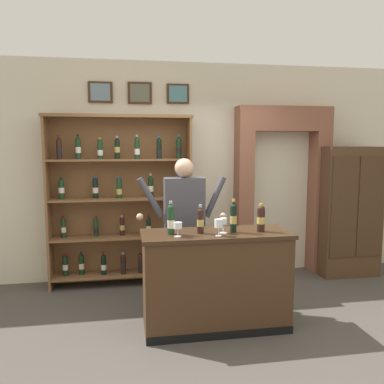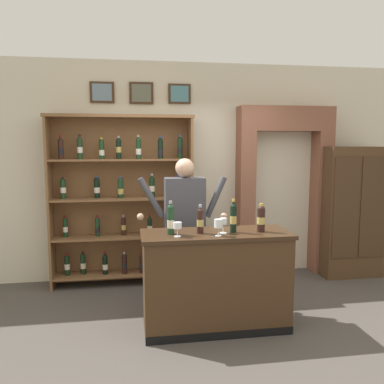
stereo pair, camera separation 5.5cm
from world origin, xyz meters
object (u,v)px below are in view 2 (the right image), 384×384
object	(u,v)px
tasting_bottle_super_tuscan	(171,219)
wine_shelf	(122,196)
tasting_bottle_vin_santo	(261,218)
wine_glass_center	(223,222)
side_cabinet	(350,211)
wine_glass_spare	(177,226)
wine_glass_left	(218,224)
tasting_counter	(216,280)
tasting_bottle_chianti	(200,220)
tasting_bottle_riserva	(233,217)
shopkeeper	(185,214)

from	to	relation	value
tasting_bottle_super_tuscan	wine_shelf	bearing A→B (deg)	108.28
tasting_bottle_vin_santo	wine_glass_center	world-z (taller)	tasting_bottle_vin_santo
side_cabinet	wine_glass_spare	size ratio (longest dim) A/B	13.04
wine_glass_left	wine_glass_center	size ratio (longest dim) A/B	1.07
wine_shelf	wine_glass_center	bearing A→B (deg)	-56.67
tasting_counter	tasting_bottle_chianti	size ratio (longest dim) A/B	5.19
tasting_counter	tasting_bottle_vin_santo	size ratio (longest dim) A/B	5.22
side_cabinet	wine_glass_spare	distance (m)	3.06
wine_glass_center	wine_shelf	bearing A→B (deg)	123.33
side_cabinet	wine_glass_spare	xyz separation A→B (m)	(-2.67, -1.47, 0.18)
tasting_bottle_riserva	wine_glass_left	bearing A→B (deg)	-144.57
tasting_bottle_super_tuscan	shopkeeper	bearing A→B (deg)	70.50
tasting_bottle_chianti	wine_glass_spare	bearing A→B (deg)	-156.21
wine_glass_center	tasting_counter	bearing A→B (deg)	138.16
wine_glass_center	tasting_bottle_chianti	bearing A→B (deg)	172.12
tasting_bottle_chianti	tasting_bottle_vin_santo	distance (m)	0.62
tasting_counter	tasting_bottle_riserva	xyz separation A→B (m)	(0.17, -0.03, 0.66)
shopkeeper	tasting_bottle_riserva	distance (m)	0.78
tasting_bottle_super_tuscan	wine_glass_left	xyz separation A→B (m)	(0.45, -0.15, -0.03)
shopkeeper	wine_glass_spare	distance (m)	0.79
wine_glass_spare	tasting_bottle_super_tuscan	bearing A→B (deg)	114.34
side_cabinet	wine_glass_spare	world-z (taller)	side_cabinet
tasting_counter	tasting_bottle_chianti	distance (m)	0.66
shopkeeper	tasting_bottle_riserva	size ratio (longest dim) A/B	5.08
tasting_bottle_chianti	wine_glass_left	size ratio (longest dim) A/B	1.76
tasting_bottle_riserva	wine_glass_center	distance (m)	0.12
wine_shelf	tasting_bottle_vin_santo	xyz separation A→B (m)	(1.41, -1.54, -0.05)
tasting_bottle_chianti	wine_glass_spare	size ratio (longest dim) A/B	2.05
wine_shelf	tasting_bottle_vin_santo	distance (m)	2.09
wine_glass_left	wine_glass_spare	xyz separation A→B (m)	(-0.39, 0.03, -0.02)
tasting_counter	shopkeeper	world-z (taller)	shopkeeper
wine_glass_left	wine_glass_center	xyz separation A→B (m)	(0.07, 0.11, -0.01)
wine_shelf	shopkeeper	xyz separation A→B (m)	(0.73, -0.86, -0.11)
side_cabinet	shopkeeper	world-z (taller)	side_cabinet
side_cabinet	tasting_bottle_riserva	world-z (taller)	side_cabinet
tasting_counter	tasting_bottle_chianti	world-z (taller)	tasting_bottle_chianti
side_cabinet	wine_glass_left	bearing A→B (deg)	-146.59
tasting_counter	wine_glass_center	distance (m)	0.62
wine_glass_spare	wine_shelf	bearing A→B (deg)	108.73
tasting_counter	tasting_bottle_riserva	world-z (taller)	tasting_bottle_riserva
tasting_bottle_vin_santo	tasting_bottle_riserva	bearing A→B (deg)	176.50
tasting_bottle_chianti	tasting_bottle_vin_santo	bearing A→B (deg)	-2.28
tasting_bottle_chianti	tasting_bottle_vin_santo	world-z (taller)	tasting_bottle_chianti
shopkeeper	tasting_bottle_chianti	world-z (taller)	shopkeeper
tasting_bottle_super_tuscan	tasting_bottle_vin_santo	bearing A→B (deg)	-2.23
tasting_bottle_super_tuscan	wine_glass_spare	world-z (taller)	tasting_bottle_super_tuscan
tasting_counter	shopkeeper	xyz separation A→B (m)	(-0.23, 0.64, 0.58)
wine_glass_center	side_cabinet	bearing A→B (deg)	32.35
shopkeeper	wine_glass_left	xyz separation A→B (m)	(0.22, -0.80, 0.04)
side_cabinet	tasting_bottle_vin_santo	world-z (taller)	side_cabinet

